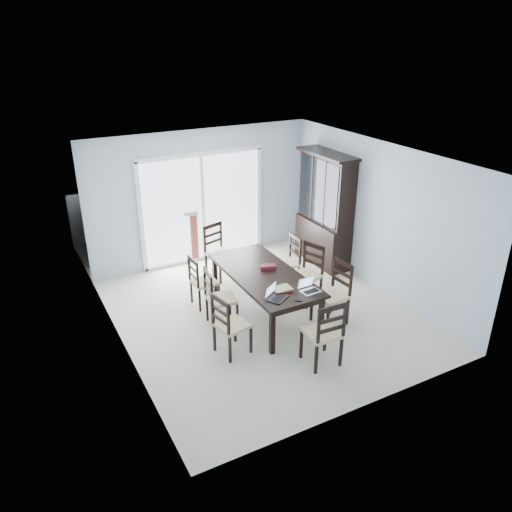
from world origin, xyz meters
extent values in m
plane|color=beige|center=(0.00, 0.00, 0.00)|extent=(5.00, 5.00, 0.00)
plane|color=white|center=(0.00, 0.00, 2.60)|extent=(5.00, 5.00, 0.00)
cube|color=#A8B9C9|center=(0.00, 2.50, 1.30)|extent=(4.50, 0.02, 2.60)
cube|color=#A8B9C9|center=(-2.25, 0.00, 1.30)|extent=(0.02, 5.00, 2.60)
cube|color=#A8B9C9|center=(2.25, 0.00, 1.30)|extent=(0.02, 5.00, 2.60)
cube|color=gray|center=(0.00, 3.50, -0.05)|extent=(4.50, 2.00, 0.10)
cube|color=#99999E|center=(0.00, 4.50, 0.55)|extent=(4.50, 0.06, 1.10)
cube|color=black|center=(0.00, 0.00, 0.73)|extent=(1.00, 2.20, 0.04)
cube|color=black|center=(0.00, 0.00, 0.67)|extent=(0.88, 2.08, 0.10)
cube|color=black|center=(-0.42, -1.00, 0.34)|extent=(0.07, 0.07, 0.69)
cube|color=black|center=(0.42, -1.00, 0.34)|extent=(0.07, 0.07, 0.69)
cube|color=black|center=(-0.42, 1.00, 0.34)|extent=(0.07, 0.07, 0.69)
cube|color=black|center=(0.42, 1.00, 0.34)|extent=(0.07, 0.07, 0.69)
cube|color=black|center=(2.01, 1.25, 0.42)|extent=(0.45, 1.30, 0.85)
cube|color=black|center=(2.04, 1.25, 1.50)|extent=(0.38, 1.30, 1.30)
cube|color=black|center=(2.01, 1.25, 2.17)|extent=(0.50, 1.38, 0.05)
cube|color=black|center=(1.84, 0.83, 1.50)|extent=(0.02, 0.36, 1.18)
cube|color=black|center=(1.84, 1.25, 1.50)|extent=(0.02, 0.36, 1.18)
cube|color=black|center=(1.84, 1.67, 1.50)|extent=(0.02, 0.36, 1.18)
cube|color=silver|center=(0.00, 2.48, 1.05)|extent=(2.40, 0.02, 2.10)
cube|color=white|center=(0.00, 2.46, 2.14)|extent=(2.52, 0.05, 0.08)
cube|color=white|center=(0.00, 2.46, 1.05)|extent=(0.06, 0.05, 2.10)
cube|color=white|center=(0.00, 2.46, 0.03)|extent=(2.52, 0.05, 0.05)
cube|color=black|center=(-1.12, -0.55, 0.21)|extent=(0.04, 0.04, 0.42)
cube|color=black|center=(-1.05, -0.92, 0.21)|extent=(0.04, 0.04, 0.42)
cube|color=black|center=(-0.75, -0.48, 0.21)|extent=(0.04, 0.04, 0.42)
cube|color=black|center=(-0.68, -0.85, 0.21)|extent=(0.04, 0.04, 0.42)
cube|color=#CDB789|center=(-0.90, -0.70, 0.45)|extent=(0.49, 0.49, 0.05)
cube|color=black|center=(-0.89, 0.25, 0.21)|extent=(0.04, 0.04, 0.43)
cube|color=black|center=(-0.94, -0.12, 0.21)|extent=(0.04, 0.04, 0.43)
cube|color=black|center=(-0.52, 0.20, 0.21)|extent=(0.04, 0.04, 0.43)
cube|color=black|center=(-0.57, -0.17, 0.21)|extent=(0.04, 0.04, 0.43)
cube|color=#CDB789|center=(-0.73, 0.04, 0.45)|extent=(0.47, 0.47, 0.05)
cube|color=black|center=(-0.90, 0.92, 0.20)|extent=(0.03, 0.03, 0.40)
cube|color=black|center=(-0.89, 0.57, 0.20)|extent=(0.03, 0.03, 0.40)
cube|color=black|center=(-0.55, 0.93, 0.20)|extent=(0.03, 0.03, 0.40)
cube|color=black|center=(-0.54, 0.58, 0.20)|extent=(0.03, 0.03, 0.40)
cube|color=#CDB789|center=(-0.72, 0.75, 0.42)|extent=(0.40, 0.40, 0.05)
cube|color=black|center=(1.01, -0.89, 0.23)|extent=(0.04, 0.04, 0.45)
cube|color=black|center=(0.98, -0.49, 0.23)|extent=(0.04, 0.04, 0.45)
cube|color=black|center=(0.61, -0.92, 0.23)|extent=(0.04, 0.04, 0.45)
cube|color=black|center=(0.58, -0.52, 0.23)|extent=(0.04, 0.04, 0.45)
cube|color=#CDB789|center=(0.79, -0.70, 0.48)|extent=(0.48, 0.48, 0.05)
cube|color=black|center=(1.08, -0.06, 0.22)|extent=(0.05, 0.05, 0.44)
cube|color=black|center=(0.95, 0.31, 0.22)|extent=(0.05, 0.05, 0.44)
cube|color=black|center=(0.71, -0.18, 0.22)|extent=(0.05, 0.05, 0.44)
cube|color=black|center=(0.58, 0.19, 0.22)|extent=(0.05, 0.05, 0.44)
cube|color=#CDB789|center=(0.83, 0.07, 0.47)|extent=(0.55, 0.55, 0.05)
cube|color=black|center=(0.99, 0.50, 0.21)|extent=(0.04, 0.04, 0.42)
cube|color=black|center=(1.01, 0.87, 0.21)|extent=(0.04, 0.04, 0.42)
cube|color=black|center=(0.62, 0.53, 0.21)|extent=(0.04, 0.04, 0.42)
cube|color=black|center=(0.64, 0.89, 0.21)|extent=(0.04, 0.04, 0.42)
cube|color=#CDB789|center=(0.81, 0.70, 0.44)|extent=(0.43, 0.43, 0.05)
cube|color=black|center=(-0.13, -1.68, 0.22)|extent=(0.04, 0.04, 0.45)
cube|color=black|center=(0.27, -1.70, 0.22)|extent=(0.04, 0.04, 0.45)
cube|color=black|center=(-0.11, -1.29, 0.22)|extent=(0.04, 0.04, 0.45)
cube|color=black|center=(0.29, -1.30, 0.22)|extent=(0.04, 0.04, 0.45)
cube|color=#CDB789|center=(0.08, -1.49, 0.48)|extent=(0.46, 0.46, 0.05)
cube|color=black|center=(0.08, 1.81, 0.22)|extent=(0.05, 0.05, 0.45)
cube|color=black|center=(-0.30, 1.70, 0.22)|extent=(0.05, 0.05, 0.45)
cube|color=black|center=(0.20, 1.43, 0.22)|extent=(0.05, 0.05, 0.45)
cube|color=black|center=(-0.18, 1.32, 0.22)|extent=(0.05, 0.05, 0.45)
cube|color=#CDB789|center=(-0.05, 1.56, 0.47)|extent=(0.55, 0.55, 0.05)
cube|color=black|center=(-0.22, -0.81, 0.76)|extent=(0.37, 0.34, 0.02)
cube|color=silver|center=(-0.22, -0.81, 0.86)|extent=(0.25, 0.17, 0.16)
cube|color=silver|center=(0.30, -0.86, 0.76)|extent=(0.30, 0.22, 0.02)
cube|color=silver|center=(0.30, -0.86, 0.86)|extent=(0.25, 0.05, 0.15)
cube|color=maroon|center=(-0.05, -0.63, 0.77)|extent=(0.28, 0.23, 0.03)
cube|color=gold|center=(-0.04, -0.63, 0.79)|extent=(0.28, 0.21, 0.01)
cube|color=black|center=(0.01, -1.00, 0.76)|extent=(0.11, 0.09, 0.01)
cube|color=#470E18|center=(0.13, 0.12, 0.78)|extent=(0.28, 0.20, 0.06)
cube|color=maroon|center=(-0.90, 3.50, 0.49)|extent=(2.29, 2.13, 0.97)
cube|color=#999999|center=(-0.90, 3.50, 1.01)|extent=(2.35, 2.19, 0.06)
camera|label=1|loc=(-3.43, -6.15, 4.27)|focal=35.00mm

